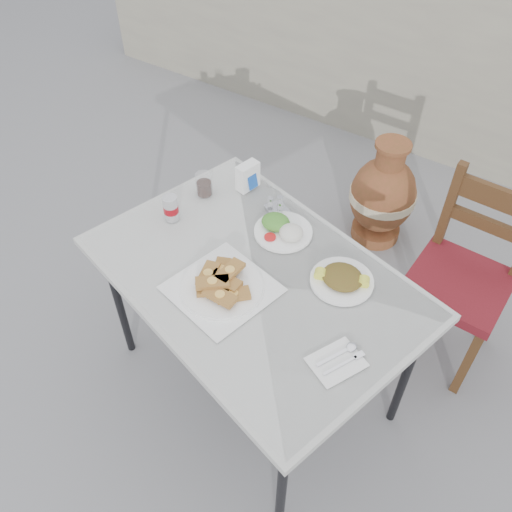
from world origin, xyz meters
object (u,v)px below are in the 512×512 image
Objects in this scene: pide_plate at (222,283)px; salad_rice_plate at (283,229)px; cola_glass at (204,185)px; terracotta_urn at (383,196)px; soda_can at (171,208)px; chair at (463,276)px; cafe_table at (254,283)px; condiment_caddy at (277,206)px; napkin_holder at (248,176)px; salad_chopped_plate at (342,279)px.

salad_rice_plate is (0.03, 0.40, -0.01)m from pide_plate.
salad_rice_plate is 0.44m from cola_glass.
salad_rice_plate is 0.36× the size of terracotta_urn.
chair is (1.15, 0.67, -0.35)m from soda_can.
cafe_table is 0.40m from condiment_caddy.
salad_rice_plate is at bearing 22.65° from soda_can.
cola_glass is at bearing 148.21° from cafe_table.
salad_chopped_plate is at bearing -11.98° from napkin_holder.
salad_rice_plate is 1.93× the size of napkin_holder.
salad_rice_plate is at bearing 161.73° from salad_chopped_plate.
chair reaches higher than cola_glass.
soda_can is (-0.45, -0.19, 0.04)m from salad_rice_plate.
chair is at bearing 29.42° from napkin_holder.
chair reaches higher than cafe_table.
cafe_table is 0.55m from napkin_holder.
chair is 0.86m from terracotta_urn.
napkin_holder is (-0.29, 0.17, 0.04)m from salad_rice_plate.
terracotta_urn is (-0.26, 1.15, -0.50)m from salad_chopped_plate.
salad_rice_plate is at bearing -18.12° from napkin_holder.
cafe_table is 6.03× the size of salad_rice_plate.
napkin_holder is (0.14, 0.15, 0.02)m from cola_glass.
chair is (0.80, 0.37, -0.32)m from condiment_caddy.
chair is 1.43× the size of terracotta_urn.
salad_rice_plate is at bearing -3.23° from cola_glass.
chair is (0.36, 0.59, -0.31)m from salad_chopped_plate.
condiment_caddy is at bearing -152.53° from chair.
soda_can is (-0.48, 0.07, 0.12)m from cafe_table.
chair reaches higher than soda_can.
pide_plate is at bearing -94.33° from terracotta_urn.
cola_glass reaches higher than terracotta_urn.
cafe_table reaches higher than terracotta_urn.
cola_glass reaches higher than salad_rice_plate.
cafe_table is 13.97× the size of cola_glass.
napkin_holder is at bearing -113.20° from terracotta_urn.
soda_can reaches higher than cafe_table.
napkin_holder is 0.21m from condiment_caddy.
pide_plate reaches higher than salad_rice_plate.
napkin_holder is (-0.32, 0.43, 0.12)m from cafe_table.
pide_plate is 3.68× the size of soda_can.
napkin_holder is at bearing 149.73° from salad_rice_plate.
pide_plate reaches higher than cafe_table.
cafe_table is 12.82× the size of soda_can.
terracotta_urn is at bearing 78.96° from napkin_holder.
cola_glass is at bearing 170.00° from salad_chopped_plate.
salad_chopped_plate is at bearing -18.27° from salad_rice_plate.
cola_glass is 0.84× the size of condiment_caddy.
condiment_caddy is 1.08m from terracotta_urn.
chair is (1.00, 0.31, -0.36)m from napkin_holder.
salad_rice_plate is 0.49m from soda_can.
cola_glass is at bearing 176.77° from salad_rice_plate.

